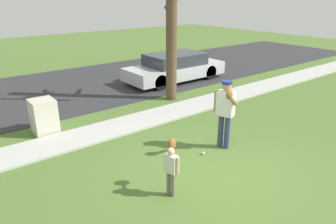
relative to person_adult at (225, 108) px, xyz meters
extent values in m
plane|color=#4C6B2D|center=(-0.89, 2.69, -1.10)|extent=(48.00, 48.00, 0.00)
cube|color=#B2B2AD|center=(-0.89, 2.79, -1.07)|extent=(36.00, 1.20, 0.06)
cube|color=#2D2D30|center=(-0.89, 7.79, -1.09)|extent=(36.00, 6.80, 0.02)
cylinder|color=navy|center=(0.06, -0.06, -0.66)|extent=(0.14, 0.14, 0.88)
cylinder|color=navy|center=(0.01, 0.11, -0.66)|extent=(0.14, 0.14, 0.88)
cube|color=silver|center=(0.03, 0.03, 0.09)|extent=(0.36, 0.48, 0.62)
sphere|color=#A87A5B|center=(0.03, 0.03, 0.54)|extent=(0.24, 0.24, 0.24)
cylinder|color=navy|center=(0.03, 0.03, 0.63)|extent=(0.25, 0.25, 0.07)
cylinder|color=#A87A5B|center=(-0.13, -0.31, 0.32)|extent=(0.54, 0.27, 0.42)
ellipsoid|color=brown|center=(-0.33, -0.37, 0.51)|extent=(0.25, 0.20, 0.26)
cylinder|color=#A87A5B|center=(-0.05, 0.28, 0.11)|extent=(0.10, 0.10, 0.59)
cylinder|color=#6B6656|center=(-2.32, -0.71, -0.84)|extent=(0.08, 0.08, 0.52)
cylinder|color=#6B6656|center=(-2.29, -0.81, -0.84)|extent=(0.08, 0.08, 0.52)
cube|color=silver|center=(-2.30, -0.76, -0.40)|extent=(0.21, 0.28, 0.37)
sphere|color=beige|center=(-2.30, -0.76, -0.14)|extent=(0.14, 0.14, 0.14)
cylinder|color=beige|center=(-2.21, -0.56, -0.27)|extent=(0.32, 0.16, 0.25)
ellipsoid|color=brown|center=(-2.09, -0.52, -0.15)|extent=(0.25, 0.20, 0.26)
cylinder|color=beige|center=(-2.25, -0.90, -0.39)|extent=(0.06, 0.06, 0.35)
sphere|color=white|center=(-0.65, 0.05, -1.06)|extent=(0.07, 0.07, 0.07)
cube|color=beige|center=(-3.28, 3.77, -0.61)|extent=(0.64, 0.67, 0.98)
cylinder|color=brown|center=(1.44, 3.95, 1.73)|extent=(0.39, 0.39, 5.67)
cube|color=silver|center=(3.19, 5.89, -0.63)|extent=(4.60, 1.80, 0.55)
cube|color=#2D333D|center=(3.19, 5.89, -0.10)|extent=(2.53, 1.66, 0.50)
cylinder|color=black|center=(4.61, 6.68, -0.76)|extent=(0.64, 0.22, 0.64)
cylinder|color=black|center=(4.61, 5.10, -0.76)|extent=(0.64, 0.22, 0.64)
cylinder|color=black|center=(1.76, 6.68, -0.76)|extent=(0.64, 0.22, 0.64)
cylinder|color=black|center=(1.76, 5.10, -0.76)|extent=(0.64, 0.22, 0.64)
camera|label=1|loc=(-5.51, -4.80, 2.61)|focal=33.28mm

